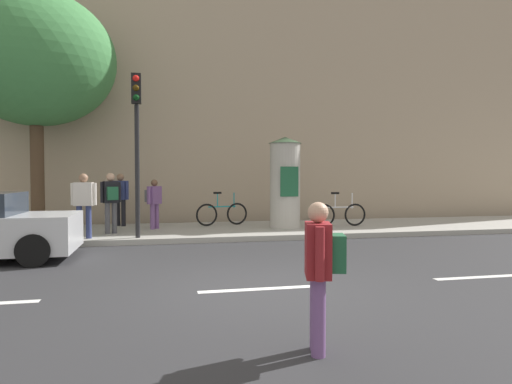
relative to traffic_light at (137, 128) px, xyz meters
The scene contains 14 objects.
ground_plane 6.34m from the traffic_light, 69.28° to the right, with size 80.00×80.00×0.00m, color #2B2B2D.
sidewalk_curb 3.93m from the traffic_light, 41.61° to the left, with size 36.00×4.00×0.15m, color #9E9B93.
lane_markings 6.34m from the traffic_light, 69.28° to the right, with size 25.80×0.16×0.01m.
building_backdrop 7.67m from the traffic_light, 73.66° to the left, with size 36.00×5.00×12.00m, color tan.
traffic_light is the anchor object (origin of this frame).
poster_column 4.84m from the traffic_light, 19.32° to the left, with size 1.03×1.03×2.81m.
street_tree 4.70m from the traffic_light, 137.38° to the left, with size 4.68×4.68×7.09m.
pedestrian_with_bag 8.37m from the traffic_light, 75.20° to the right, with size 0.45×0.54×1.50m.
pedestrian_near_pole 2.28m from the traffic_light, 123.70° to the left, with size 0.53×0.47×1.69m.
pedestrian_in_red_top 2.85m from the traffic_light, 79.04° to the left, with size 0.52×0.52×1.50m.
pedestrian_with_backpack 3.63m from the traffic_light, 102.19° to the left, with size 0.54×0.53×1.68m.
pedestrian_in_light_jacket 2.29m from the traffic_light, 169.15° to the left, with size 0.64×0.30×1.67m.
bicycle_leaning 4.37m from the traffic_light, 45.29° to the left, with size 1.74×0.46×1.09m.
bicycle_upright 6.82m from the traffic_light, 13.83° to the left, with size 1.77×0.10×1.09m.
Camera 1 is at (-1.48, -6.81, 1.75)m, focal length 31.95 mm.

